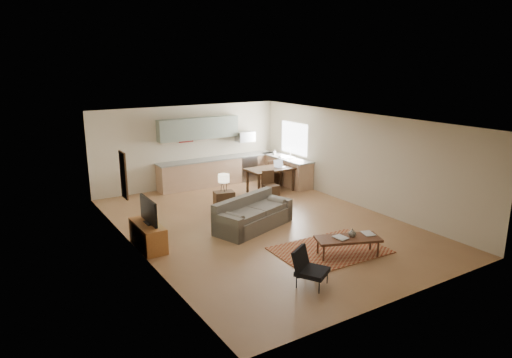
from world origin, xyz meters
TOP-DOWN VIEW (x-y plane):
  - room at (0.00, 0.00)m, footprint 9.00×9.00m
  - kitchen_counter_back at (0.90, 4.18)m, footprint 4.26×0.64m
  - kitchen_counter_right at (2.93, 3.00)m, footprint 0.64×2.26m
  - kitchen_range at (2.00, 4.18)m, footprint 0.62×0.62m
  - kitchen_microwave at (2.00, 4.20)m, footprint 0.62×0.40m
  - upper_cabinets at (0.30, 4.33)m, footprint 2.80×0.34m
  - window_right at (3.23, 3.00)m, footprint 0.02×1.40m
  - wall_art_left at (-3.21, 0.90)m, footprint 0.06×0.42m
  - triptych at (-0.10, 4.47)m, footprint 1.70×0.04m
  - rug at (0.37, -2.21)m, footprint 2.45×1.74m
  - sofa at (-0.31, -0.09)m, footprint 2.45×1.65m
  - coffee_table at (0.51, -2.61)m, footprint 1.50×1.03m
  - book_a at (0.23, -2.56)m, footprint 0.27×0.34m
  - book_b at (0.91, -2.65)m, footprint 0.42×0.45m
  - vase at (0.63, -2.60)m, footprint 0.19×0.19m
  - armchair at (-1.01, -3.28)m, footprint 0.85×0.85m
  - tv_credenza at (-2.99, 0.11)m, footprint 0.48×1.25m
  - tv at (-2.94, 0.11)m, footprint 0.10×0.96m
  - console_table at (-0.40, 1.31)m, footprint 0.60×0.46m
  - table_lamp at (-0.40, 1.31)m, footprint 0.37×0.37m
  - dining_table at (1.90, 2.46)m, footprint 1.57×0.93m
  - dining_chair_near at (1.46, 1.78)m, footprint 0.45×0.47m
  - dining_chair_far at (2.35, 3.14)m, footprint 0.43×0.45m
  - laptop at (2.21, 2.35)m, footprint 0.33×0.25m
  - soap_bottle at (2.83, 3.58)m, footprint 0.11×0.11m

SIDE VIEW (x-z plane):
  - rug at x=0.37m, z-range 0.00..0.02m
  - coffee_table at x=0.51m, z-range 0.00..0.42m
  - tv_credenza at x=-2.99m, z-range 0.00..0.58m
  - console_table at x=-0.40m, z-range 0.00..0.63m
  - armchair at x=-1.01m, z-range 0.00..0.71m
  - dining_table at x=1.90m, z-range 0.00..0.78m
  - sofa at x=-0.31m, z-range 0.00..0.78m
  - book_b at x=0.91m, z-range 0.41..0.44m
  - book_a at x=0.23m, z-range 0.41..0.44m
  - dining_chair_near at x=1.46m, z-range 0.00..0.86m
  - dining_chair_far at x=2.35m, z-range 0.00..0.89m
  - kitchen_range at x=2.00m, z-range 0.00..0.90m
  - kitchen_counter_back at x=0.90m, z-range 0.00..0.92m
  - kitchen_counter_right at x=2.93m, z-range 0.00..0.92m
  - vase at x=0.63m, z-range 0.41..0.59m
  - tv at x=-2.94m, z-range 0.58..1.15m
  - table_lamp at x=-0.40m, z-range 0.63..1.13m
  - laptop at x=2.21m, z-range 0.78..1.03m
  - soap_bottle at x=2.83m, z-range 0.92..1.11m
  - room at x=0.00m, z-range -3.15..5.85m
  - kitchen_microwave at x=2.00m, z-range 1.38..1.73m
  - window_right at x=3.23m, z-range 1.02..2.08m
  - wall_art_left at x=-3.21m, z-range 1.00..2.10m
  - triptych at x=-0.10m, z-range 1.50..2.00m
  - upper_cabinets at x=0.30m, z-range 1.60..2.30m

